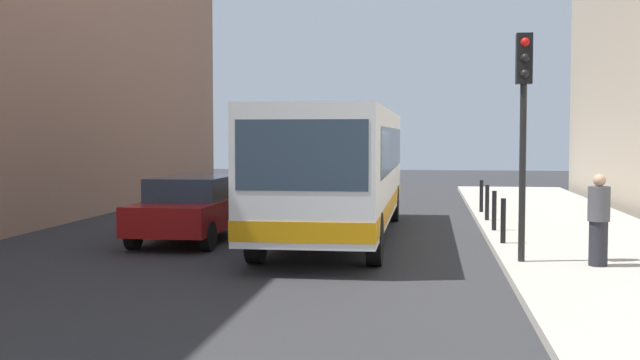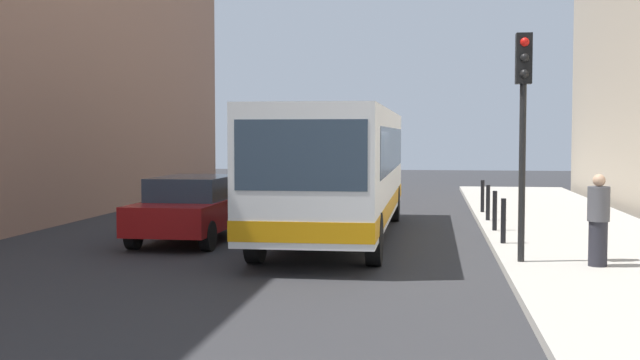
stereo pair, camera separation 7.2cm
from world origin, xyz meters
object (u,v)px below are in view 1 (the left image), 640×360
bollard_mid (494,211)px  bus (339,165)px  traffic_light (524,103)px  pedestrian_near_signal (599,220)px  bollard_farthest (481,196)px  bollard_far (487,203)px  car_beside_bus (193,207)px  bollard_near (503,221)px

bollard_mid → bus: bearing=-169.2°
traffic_light → pedestrian_near_signal: traffic_light is taller
bollard_mid → bollard_farthest: same height
pedestrian_near_signal → bus: bearing=123.7°
traffic_light → bollard_far: (-0.10, 7.09, -2.38)m
bus → car_beside_bus: 3.56m
bus → car_beside_bus: (-3.27, -1.04, -0.94)m
traffic_light → bollard_near: size_ratio=4.32×
bollard_mid → bollard_farthest: bearing=90.0°
pedestrian_near_signal → bollard_mid: bearing=89.8°
bollard_near → bollard_far: 4.62m
bollard_mid → bollard_far: bearing=90.0°
bus → traffic_light: traffic_light is taller
car_beside_bus → bollard_mid: size_ratio=4.66×
pedestrian_near_signal → car_beside_bus: bearing=142.7°
traffic_light → pedestrian_near_signal: (1.27, -0.32, -2.06)m
traffic_light → bollard_farthest: (-0.10, 9.40, -2.38)m
bollard_far → pedestrian_near_signal: 7.55m
bollard_mid → bollard_far: (0.00, 2.31, 0.00)m
bollard_far → bollard_farthest: bearing=90.0°
bollard_near → bollard_mid: 2.31m
bus → pedestrian_near_signal: bearing=139.0°
traffic_light → bollard_farthest: 9.70m
bus → pedestrian_near_signal: 6.75m
car_beside_bus → pedestrian_near_signal: 8.98m
bus → bollard_far: size_ratio=11.61×
bollard_farthest → pedestrian_near_signal: size_ratio=0.59×
car_beside_bus → bollard_farthest: size_ratio=4.66×
traffic_light → car_beside_bus: bearing=156.6°
bollard_near → bollard_mid: size_ratio=1.00×
car_beside_bus → bollard_farthest: (6.95, 6.35, -0.16)m
traffic_light → bollard_near: bearing=92.3°
bollard_mid → bollard_near: bearing=-90.0°
car_beside_bus → bollard_farthest: 9.42m
bollard_near → bollard_far: same height
bus → bollard_mid: size_ratio=11.61×
bollard_mid → pedestrian_near_signal: (1.37, -5.10, 0.32)m
car_beside_bus → bollard_near: 6.98m
traffic_light → bollard_far: bearing=90.8°
bollard_near → pedestrian_near_signal: bearing=-63.9°
bus → bollard_near: bearing=156.5°
bus → bollard_farthest: 6.56m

